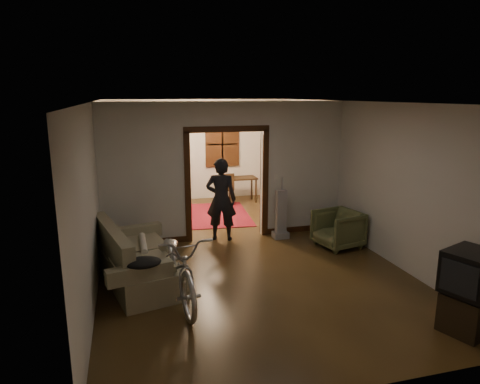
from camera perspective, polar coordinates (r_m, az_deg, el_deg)
name	(u,v)px	position (r m, az deg, el deg)	size (l,w,h in m)	color
floor	(236,249)	(8.37, -0.54, -7.58)	(5.00, 8.50, 0.01)	#31210F
ceiling	(236,102)	(7.84, -0.59, 11.95)	(5.00, 8.50, 0.01)	white
wall_back	(198,150)	(12.10, -5.67, 5.58)	(5.00, 0.02, 2.80)	beige
wall_left	(95,185)	(7.76, -18.73, 0.84)	(0.02, 8.50, 2.80)	beige
wall_right	(356,172)	(8.94, 15.15, 2.60)	(0.02, 8.50, 2.80)	beige
partition_wall	(227,171)	(8.71, -1.81, 2.77)	(5.00, 0.14, 2.80)	beige
door_casing	(227,186)	(8.76, -1.80, 0.84)	(1.74, 0.20, 2.32)	#31190B
far_window	(222,144)	(12.18, -2.38, 6.39)	(0.98, 0.06, 1.28)	black
chandelier	(209,119)	(10.30, -4.14, 9.64)	(0.24, 0.24, 0.24)	#FFE0A5
light_switch	(276,177)	(8.96, 4.86, 2.05)	(0.08, 0.01, 0.12)	silver
sofa	(138,254)	(7.01, -13.47, -8.04)	(0.92, 2.04, 0.94)	#6E6949
rolled_paper	(143,244)	(7.27, -12.79, -6.71)	(0.11, 0.11, 0.86)	beige
jacket	(143,263)	(6.08, -12.80, -9.15)	(0.49, 0.37, 0.14)	black
bicycle	(178,264)	(6.30, -8.23, -9.53)	(0.72, 2.05, 1.08)	silver
armchair	(338,229)	(8.58, 12.91, -4.83)	(0.78, 0.80, 0.73)	#4D542F
tv_stand	(467,313)	(6.27, 27.99, -14.02)	(0.55, 0.50, 0.50)	black
crt_tv	(472,272)	(6.05, 28.54, -9.37)	(0.62, 0.55, 0.53)	black
vacuum	(281,214)	(8.88, 5.48, -2.95)	(0.31, 0.25, 1.02)	gray
person	(221,199)	(8.67, -2.54, -1.00)	(0.62, 0.41, 1.69)	black
oriental_rug	(213,215)	(10.65, -3.58, -3.04)	(1.72, 2.26, 0.02)	maroon
locker	(152,173)	(11.46, -11.59, 2.50)	(0.91, 0.51, 1.83)	#2A3821
globe	(151,134)	(11.32, -11.83, 7.62)	(0.26, 0.26, 0.26)	#1E5972
desk	(240,190)	(11.85, -0.06, 0.28)	(0.92, 0.52, 0.68)	black
desk_chair	(225,189)	(11.49, -2.00, 0.41)	(0.40, 0.40, 0.89)	black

